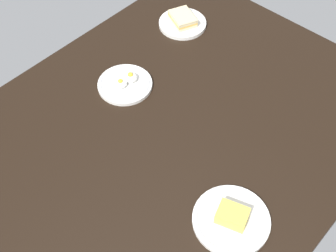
{
  "coord_description": "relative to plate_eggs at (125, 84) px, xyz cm",
  "views": [
    {
      "loc": [
        -62.93,
        -57.56,
        112.87
      ],
      "look_at": [
        0.0,
        0.0,
        6.0
      ],
      "focal_mm": 48.48,
      "sensor_mm": 36.0,
      "label": 1
    }
  ],
  "objects": [
    {
      "name": "plate_cheese",
      "position": [
        -15.53,
        -55.81,
        0.2
      ],
      "size": [
        20.57,
        20.57,
        5.02
      ],
      "color": "white",
      "rests_on": "dining_table"
    },
    {
      "name": "dining_table",
      "position": [
        -4.23,
        -23.0,
        -3.06
      ],
      "size": [
        140.21,
        106.14,
        4.0
      ],
      "primitive_type": "cube",
      "color": "black",
      "rests_on": "ground"
    },
    {
      "name": "plate_eggs",
      "position": [
        0.0,
        0.0,
        0.0
      ],
      "size": [
        18.04,
        18.04,
        4.52
      ],
      "color": "white",
      "rests_on": "dining_table"
    },
    {
      "name": "plate_sandwich",
      "position": [
        36.28,
        6.71,
        0.45
      ],
      "size": [
        17.65,
        17.65,
        4.63
      ],
      "color": "white",
      "rests_on": "dining_table"
    }
  ]
}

